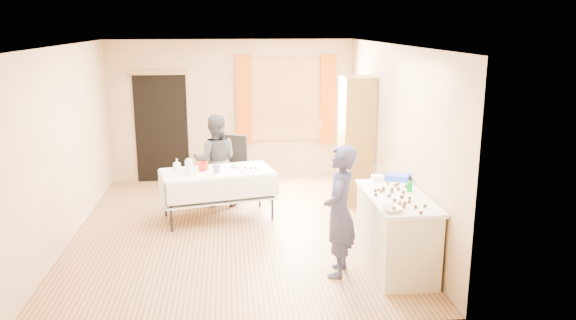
{
  "coord_description": "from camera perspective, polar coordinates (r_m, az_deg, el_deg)",
  "views": [
    {
      "loc": [
        -0.07,
        -7.62,
        2.89
      ],
      "look_at": [
        0.75,
        0.0,
        1.01
      ],
      "focal_mm": 35.0,
      "sensor_mm": 36.0,
      "label": 1
    }
  ],
  "objects": [
    {
      "name": "bottle",
      "position": [
        8.46,
        -11.22,
        -0.49
      ],
      "size": [
        0.16,
        0.16,
        0.19
      ],
      "primitive_type": "imported",
      "rotation": [
        0.0,
        0.0,
        0.53
      ],
      "color": "white",
      "rests_on": "party_table"
    },
    {
      "name": "blue_basket",
      "position": [
        7.37,
        11.04,
        -1.73
      ],
      "size": [
        0.36,
        0.3,
        0.08
      ],
      "primitive_type": "cube",
      "rotation": [
        0.0,
        0.0,
        -0.42
      ],
      "color": "blue",
      "rests_on": "counter"
    },
    {
      "name": "foam_block",
      "position": [
        7.29,
        9.07,
        -1.82
      ],
      "size": [
        0.15,
        0.11,
        0.08
      ],
      "primitive_type": "cube",
      "rotation": [
        0.0,
        0.0,
        -0.04
      ],
      "color": "white",
      "rests_on": "counter"
    },
    {
      "name": "window_frame",
      "position": [
        10.48,
        -0.23,
        6.16
      ],
      "size": [
        1.32,
        0.06,
        1.52
      ],
      "primitive_type": "cube",
      "color": "olive",
      "rests_on": "wall_back"
    },
    {
      "name": "woman",
      "position": [
        9.08,
        -7.36,
        -0.02
      ],
      "size": [
        0.76,
        0.61,
        1.48
      ],
      "primitive_type": "imported",
      "rotation": [
        0.0,
        0.0,
        3.11
      ],
      "color": "black",
      "rests_on": "floor"
    },
    {
      "name": "wall_left",
      "position": [
        8.08,
        -21.73,
        1.44
      ],
      "size": [
        0.02,
        5.5,
        2.6
      ],
      "primitive_type": "cube",
      "color": "tan",
      "rests_on": "floor"
    },
    {
      "name": "girl",
      "position": [
        6.52,
        5.26,
        -5.22
      ],
      "size": [
        0.78,
        0.7,
        1.55
      ],
      "primitive_type": "imported",
      "rotation": [
        0.0,
        0.0,
        -1.88
      ],
      "color": "#242549",
      "rests_on": "floor"
    },
    {
      "name": "small_bowl",
      "position": [
        8.58,
        -5.29,
        -0.54
      ],
      "size": [
        0.19,
        0.19,
        0.05
      ],
      "primitive_type": "imported",
      "rotation": [
        0.0,
        0.0,
        -0.05
      ],
      "color": "white",
      "rests_on": "party_table"
    },
    {
      "name": "party_table",
      "position": [
        8.5,
        -7.13,
        -3.06
      ],
      "size": [
        1.8,
        1.19,
        0.75
      ],
      "rotation": [
        0.0,
        0.0,
        0.22
      ],
      "color": "black",
      "rests_on": "floor"
    },
    {
      "name": "door_lintel",
      "position": [
        10.43,
        -13.04,
        8.64
      ],
      "size": [
        1.05,
        0.06,
        0.08
      ],
      "primitive_type": "cube",
      "color": "olive",
      "rests_on": "wall_back"
    },
    {
      "name": "wall_right",
      "position": [
        8.12,
        10.67,
        2.25
      ],
      "size": [
        0.02,
        5.5,
        2.6
      ],
      "primitive_type": "cube",
      "color": "tan",
      "rests_on": "floor"
    },
    {
      "name": "doorway",
      "position": [
        10.59,
        -12.72,
        3.16
      ],
      "size": [
        0.95,
        0.04,
        2.0
      ],
      "primitive_type": "cube",
      "color": "black",
      "rests_on": "floor"
    },
    {
      "name": "ceiling",
      "position": [
        7.62,
        -5.73,
        11.61
      ],
      "size": [
        4.5,
        5.5,
        0.02
      ],
      "primitive_type": "cube",
      "color": "white",
      "rests_on": "floor"
    },
    {
      "name": "curtain_left",
      "position": [
        10.38,
        -4.51,
        6.05
      ],
      "size": [
        0.28,
        0.06,
        1.65
      ],
      "primitive_type": "cube",
      "color": "#B14D11",
      "rests_on": "wall_back"
    },
    {
      "name": "cup_rainbow",
      "position": [
        8.25,
        -7.26,
        -0.95
      ],
      "size": [
        0.13,
        0.13,
        0.12
      ],
      "primitive_type": "imported",
      "rotation": [
        0.0,
        0.0,
        0.02
      ],
      "color": "red",
      "rests_on": "party_table"
    },
    {
      "name": "floor",
      "position": [
        8.15,
        -5.28,
        -7.13
      ],
      "size": [
        4.5,
        5.5,
        0.02
      ],
      "primitive_type": "cube",
      "color": "#9E7047",
      "rests_on": "ground"
    },
    {
      "name": "pastry_tray",
      "position": [
        8.39,
        -3.82,
        -0.96
      ],
      "size": [
        0.33,
        0.29,
        0.02
      ],
      "primitive_type": "cube",
      "rotation": [
        0.0,
        0.0,
        0.37
      ],
      "color": "white",
      "rests_on": "party_table"
    },
    {
      "name": "window_pane",
      "position": [
        10.47,
        -0.22,
        6.15
      ],
      "size": [
        1.2,
        0.02,
        1.4
      ],
      "primitive_type": "cube",
      "color": "white",
      "rests_on": "wall_back"
    },
    {
      "name": "wall_front",
      "position": [
        5.11,
        -5.07,
        -4.41
      ],
      "size": [
        4.5,
        0.02,
        2.6
      ],
      "primitive_type": "cube",
      "color": "tan",
      "rests_on": "floor"
    },
    {
      "name": "curtain_right",
      "position": [
        10.54,
        4.05,
        6.17
      ],
      "size": [
        0.28,
        0.06,
        1.65
      ],
      "primitive_type": "cube",
      "color": "#B14D11",
      "rests_on": "wall_back"
    },
    {
      "name": "cup_red",
      "position": [
        8.41,
        -8.61,
        -0.67
      ],
      "size": [
        0.21,
        0.21,
        0.13
      ],
      "primitive_type": "imported",
      "rotation": [
        0.0,
        0.0,
        0.15
      ],
      "color": "red",
      "rests_on": "party_table"
    },
    {
      "name": "cabinet",
      "position": [
        9.19,
        6.96,
        2.0
      ],
      "size": [
        0.5,
        0.6,
        2.06
      ],
      "primitive_type": "cube",
      "color": "olive",
      "rests_on": "floor"
    },
    {
      "name": "counter",
      "position": [
        6.89,
        10.89,
        -7.2
      ],
      "size": [
        0.69,
        1.46,
        0.91
      ],
      "color": "beige",
      "rests_on": "floor"
    },
    {
      "name": "mixing_bowl",
      "position": [
        6.16,
        10.45,
        -4.94
      ],
      "size": [
        0.27,
        0.27,
        0.05
      ],
      "primitive_type": "imported",
      "rotation": [
        0.0,
        0.0,
        0.13
      ],
      "color": "white",
      "rests_on": "counter"
    },
    {
      "name": "pitcher",
      "position": [
        8.2,
        -10.03,
        -0.77
      ],
      "size": [
        0.12,
        0.12,
        0.22
      ],
      "primitive_type": "cylinder",
      "rotation": [
        0.0,
        0.0,
        -0.12
      ],
      "color": "silver",
      "rests_on": "party_table"
    },
    {
      "name": "cake_balls",
      "position": [
        6.66,
        11.01,
        -3.6
      ],
      "size": [
        0.5,
        1.16,
        0.04
      ],
      "color": "#3F2314",
      "rests_on": "counter"
    },
    {
      "name": "wall_back",
      "position": [
        10.5,
        -5.7,
        5.0
      ],
      "size": [
        4.5,
        0.02,
        2.6
      ],
      "primitive_type": "cube",
      "color": "tan",
      "rests_on": "floor"
    },
    {
      "name": "soda_can",
      "position": [
        6.91,
        12.24,
        -2.67
      ],
      "size": [
        0.08,
        0.08,
        0.12
      ],
      "primitive_type": "cylinder",
      "rotation": [
        0.0,
        0.0,
        -0.23
      ],
      "color": "#098616",
      "rests_on": "counter"
    },
    {
      "name": "chair",
      "position": [
        9.44,
        -5.74,
        -2.1
      ],
      "size": [
        0.57,
        0.57,
        1.06
      ],
      "rotation": [
        0.0,
        0.0,
        -0.37
      ],
      "color": "black",
      "rests_on": "floor"
    }
  ]
}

